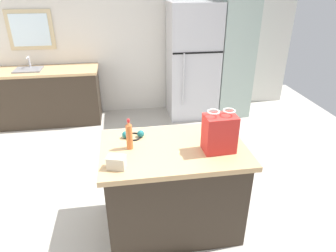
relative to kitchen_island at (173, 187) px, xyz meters
The scene contains 10 objects.
ground 0.59m from the kitchen_island, 125.64° to the left, with size 6.85×6.85×0.00m, color #ADA89E.
back_wall 3.10m from the kitchen_island, 94.82° to the left, with size 5.71×0.13×2.73m.
kitchen_island is the anchor object (origin of this frame).
refrigerator 2.70m from the kitchen_island, 73.43° to the left, with size 0.79×0.69×1.84m.
tall_cabinet 3.00m from the kitchen_island, 60.44° to the left, with size 0.54×0.61×2.17m.
sink_counter 3.03m from the kitchen_island, 121.41° to the left, with size 1.60×0.61×1.07m.
shopping_bag 0.70m from the kitchen_island, 17.09° to the right, with size 0.26×0.19×0.36m.
small_box 0.72m from the kitchen_island, 152.95° to the right, with size 0.14×0.09×0.10m, color beige.
bottle 0.66m from the kitchen_island, behind, with size 0.05×0.05×0.27m.
ear_defenders 0.60m from the kitchen_island, 146.05° to the left, with size 0.20×0.15×0.06m.
Camera 1 is at (-0.16, -2.48, 2.16)m, focal length 31.98 mm.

